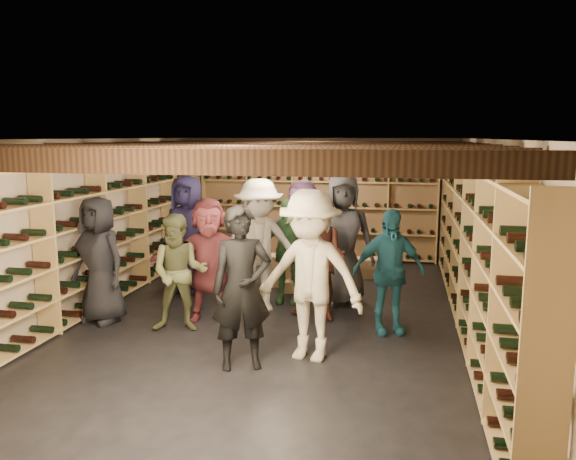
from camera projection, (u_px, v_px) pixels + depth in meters
The scene contains 22 objects.
ground at pixel (274, 316), 7.71m from camera, with size 8.00×8.00×0.00m, color black.
walls at pixel (273, 230), 7.51m from camera, with size 5.52×8.02×2.40m.
ceiling at pixel (273, 139), 7.31m from camera, with size 5.50×8.00×0.01m, color beige.
ceiling_joists at pixel (273, 150), 7.33m from camera, with size 5.40×7.12×0.18m.
wine_rack_left at pixel (99, 232), 8.04m from camera, with size 0.32×7.50×2.15m.
wine_rack_right at pixel (473, 246), 7.02m from camera, with size 0.32×7.50×2.15m.
wine_rack_back at pixel (317, 205), 11.23m from camera, with size 4.70×0.30×2.15m.
crate_stack_left at pixel (278, 270), 9.23m from camera, with size 0.54×0.39×0.51m.
crate_stack_right at pixel (372, 268), 9.78m from camera, with size 0.58×0.46×0.34m.
crate_loose at pixel (296, 286), 8.94m from camera, with size 0.50×0.33×0.17m, color tan.
person_0 at pixel (99, 260), 7.34m from camera, with size 0.82×0.53×1.67m, color black.
person_1 at pixel (242, 288), 5.85m from camera, with size 0.63×0.41×1.73m, color black.
person_2 at pixel (179, 273), 7.01m from camera, with size 0.72×0.56×1.49m, color brown.
person_3 at pixel (310, 276), 6.08m from camera, with size 1.21×0.70×1.88m, color beige.
person_4 at pixel (389, 271), 6.94m from camera, with size 0.92×0.38×1.57m, color #216277.
person_5 at pixel (209, 259), 7.45m from camera, with size 1.53×0.49×1.65m, color brown.
person_6 at pixel (188, 234), 8.78m from camera, with size 0.90×0.59×1.84m, color #201C43.
person_8 at pixel (318, 259), 7.45m from camera, with size 0.81×0.63×1.66m, color #4C221B.
person_9 at pixel (259, 246), 7.81m from camera, with size 1.20×0.69×1.86m, color #A7A698.
person_10 at pixel (287, 251), 8.21m from camera, with size 0.91×0.38×1.55m, color #2A552D.
person_11 at pixel (302, 237), 8.69m from camera, with size 1.66×0.53×1.79m, color #86598A.
person_12 at pixel (342, 240), 8.10m from camera, with size 0.93×0.61×1.91m, color #333437.
Camera 1 is at (1.68, -7.21, 2.43)m, focal length 35.00 mm.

